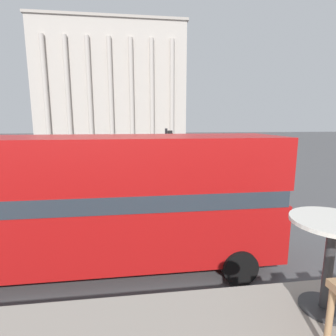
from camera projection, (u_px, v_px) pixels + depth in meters
double_decker_bus at (90, 199)px, 7.60m from camera, size 11.04×2.72×4.07m
cafe_dining_table at (331, 244)px, 1.94m from camera, size 0.60×0.60×0.73m
plaza_building_left at (113, 86)px, 57.05m from camera, size 30.64×14.15×24.14m
traffic_light_near at (168, 159)px, 12.50m from camera, size 0.42×0.24×4.15m
traffic_light_mid at (224, 148)px, 22.00m from camera, size 0.42×0.24×3.49m
car_maroon at (105, 154)px, 30.16m from camera, size 4.20×1.93×1.35m
car_white at (66, 179)px, 17.30m from camera, size 4.20×1.93×1.35m
pedestrian_grey at (8, 184)px, 15.03m from camera, size 0.32×0.32×1.65m
pedestrian_white at (124, 147)px, 34.63m from camera, size 0.32×0.32×1.83m
pedestrian_yellow at (215, 166)px, 20.47m from camera, size 0.32×0.32×1.77m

